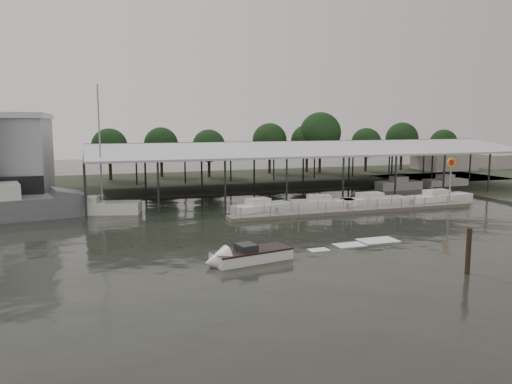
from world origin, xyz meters
name	(u,v)px	position (x,y,z in m)	size (l,w,h in m)	color
ground	(251,246)	(0.00, 0.00, 0.00)	(200.00, 200.00, 0.00)	black
land_strip_far	(166,183)	(0.00, 42.00, 0.10)	(140.00, 30.00, 0.30)	#363B2C
covered_boat_shed	(303,146)	(17.00, 28.00, 6.13)	(58.24, 24.00, 6.96)	silver
floating_dock	(356,211)	(15.00, 10.00, 0.20)	(28.00, 2.00, 1.40)	slate
shell_fuel_sign	(451,172)	(27.00, 9.99, 3.93)	(1.10, 0.18, 5.55)	gray
distant_commercial_buildings	(462,161)	(59.03, 44.69, 1.84)	(22.00, 8.00, 4.00)	gray
white_sailboat	(97,207)	(-10.91, 18.39, 0.66)	(9.00, 4.74, 13.49)	white
speedboat_underway	(245,256)	(-1.81, -4.10, 0.39)	(17.17, 5.26, 2.00)	white
moored_cruiser_0	(262,208)	(5.35, 12.58, 0.61)	(6.91, 3.82, 1.70)	white
moored_cruiser_1	(322,204)	(12.49, 12.83, 0.61)	(7.33, 3.53, 1.70)	white
moored_cruiser_2	(373,201)	(18.70, 12.61, 0.61)	(8.02, 2.25, 1.70)	white
moored_cruiser_3	(439,198)	(27.33, 12.09, 0.61)	(8.68, 3.16, 1.70)	white
horizon_tree_line	(298,140)	(24.85, 47.57, 6.20)	(69.31, 9.18, 11.30)	black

